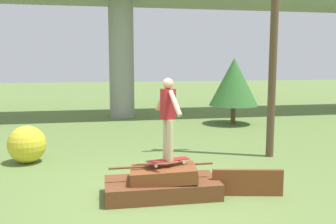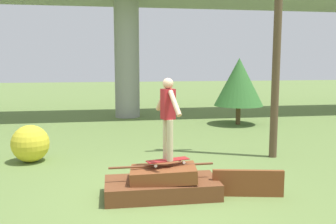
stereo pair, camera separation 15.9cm
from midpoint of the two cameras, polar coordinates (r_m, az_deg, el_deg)
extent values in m
plane|color=olive|center=(7.18, -1.59, -12.64)|extent=(80.00, 80.00, 0.00)
cube|color=brown|center=(7.13, -1.60, -11.49)|extent=(2.12, 1.03, 0.30)
cube|color=brown|center=(7.00, -1.36, -9.45)|extent=(1.30, 0.88, 0.31)
cylinder|color=brown|center=(7.00, -1.61, -8.20)|extent=(1.96, 0.04, 0.04)
cube|color=brown|center=(7.25, 11.40, -10.50)|extent=(1.30, 0.36, 0.50)
cube|color=maroon|center=(6.99, -0.66, -7.35)|extent=(0.84, 0.40, 0.01)
cylinder|color=silver|center=(7.20, 1.12, -7.34)|extent=(0.06, 0.04, 0.05)
cylinder|color=silver|center=(7.04, 1.77, -7.68)|extent=(0.06, 0.04, 0.05)
cylinder|color=silver|center=(6.97, -3.10, -7.85)|extent=(0.06, 0.04, 0.05)
cylinder|color=silver|center=(6.81, -2.53, -8.22)|extent=(0.06, 0.04, 0.05)
cylinder|color=#C6B78E|center=(6.97, -0.95, -4.09)|extent=(0.12, 0.12, 0.76)
cylinder|color=#C6B78E|center=(6.82, -0.36, -4.36)|extent=(0.12, 0.12, 0.76)
cube|color=maroon|center=(6.79, -0.67, 1.22)|extent=(0.27, 0.26, 0.55)
sphere|color=tan|center=(6.76, -0.68, 4.37)|extent=(0.20, 0.20, 0.20)
cylinder|color=tan|center=(7.05, -1.66, 1.82)|extent=(0.19, 0.44, 0.45)
cylinder|color=tan|center=(6.52, 0.40, 1.34)|extent=(0.19, 0.44, 0.45)
cylinder|color=gray|center=(16.91, -7.37, 7.87)|extent=(1.10, 1.10, 5.13)
cylinder|color=brown|center=(15.21, 9.59, -0.41)|extent=(0.18, 0.18, 0.76)
cone|color=#336B2D|center=(15.08, 9.70, 4.56)|extent=(1.94, 1.94, 1.88)
sphere|color=gold|center=(9.94, -21.13, -4.61)|extent=(0.93, 0.93, 0.93)
camera|label=1|loc=(0.08, -90.67, -0.09)|focal=40.00mm
camera|label=2|loc=(0.08, 89.33, 0.09)|focal=40.00mm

